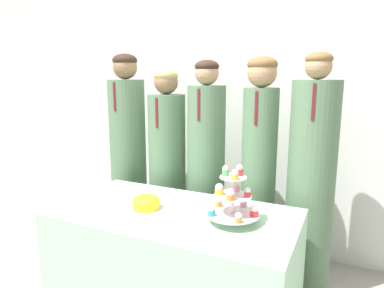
{
  "coord_description": "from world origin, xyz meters",
  "views": [
    {
      "loc": [
        0.91,
        -1.3,
        1.48
      ],
      "look_at": [
        0.1,
        0.41,
        1.11
      ],
      "focal_mm": 32.0,
      "sensor_mm": 36.0,
      "label": 1
    }
  ],
  "objects_px": {
    "student_0": "(128,160)",
    "student_4": "(310,186)",
    "cake_knife": "(135,219)",
    "cupcake_stand": "(233,198)",
    "round_cake": "(146,203)",
    "student_2": "(206,174)",
    "student_3": "(258,174)",
    "student_1": "(167,172)"
  },
  "relations": [
    {
      "from": "student_0",
      "to": "student_4",
      "type": "distance_m",
      "value": 1.47
    },
    {
      "from": "cake_knife",
      "to": "cupcake_stand",
      "type": "bearing_deg",
      "value": 37.93
    },
    {
      "from": "round_cake",
      "to": "cupcake_stand",
      "type": "height_order",
      "value": "cupcake_stand"
    },
    {
      "from": "student_0",
      "to": "student_2",
      "type": "height_order",
      "value": "student_0"
    },
    {
      "from": "round_cake",
      "to": "student_2",
      "type": "distance_m",
      "value": 0.69
    },
    {
      "from": "round_cake",
      "to": "student_3",
      "type": "height_order",
      "value": "student_3"
    },
    {
      "from": "cake_knife",
      "to": "student_2",
      "type": "distance_m",
      "value": 0.84
    },
    {
      "from": "round_cake",
      "to": "student_1",
      "type": "distance_m",
      "value": 0.72
    },
    {
      "from": "cupcake_stand",
      "to": "student_0",
      "type": "relative_size",
      "value": 0.19
    },
    {
      "from": "cake_knife",
      "to": "round_cake",
      "type": "bearing_deg",
      "value": 114.73
    },
    {
      "from": "cake_knife",
      "to": "student_4",
      "type": "height_order",
      "value": "student_4"
    },
    {
      "from": "cake_knife",
      "to": "student_2",
      "type": "height_order",
      "value": "student_2"
    },
    {
      "from": "student_2",
      "to": "student_4",
      "type": "xyz_separation_m",
      "value": [
        0.76,
        0.0,
        0.01
      ]
    },
    {
      "from": "student_1",
      "to": "student_3",
      "type": "distance_m",
      "value": 0.74
    },
    {
      "from": "student_1",
      "to": "student_0",
      "type": "bearing_deg",
      "value": 180.0
    },
    {
      "from": "student_0",
      "to": "round_cake",
      "type": "bearing_deg",
      "value": -47.84
    },
    {
      "from": "student_3",
      "to": "student_0",
      "type": "bearing_deg",
      "value": 180.0
    },
    {
      "from": "round_cake",
      "to": "student_2",
      "type": "xyz_separation_m",
      "value": [
        0.1,
        0.68,
        0.02
      ]
    },
    {
      "from": "student_1",
      "to": "student_3",
      "type": "height_order",
      "value": "student_3"
    },
    {
      "from": "cupcake_stand",
      "to": "student_4",
      "type": "xyz_separation_m",
      "value": [
        0.33,
        0.63,
        -0.07
      ]
    },
    {
      "from": "student_4",
      "to": "cupcake_stand",
      "type": "bearing_deg",
      "value": -117.59
    },
    {
      "from": "round_cake",
      "to": "cake_knife",
      "type": "xyz_separation_m",
      "value": [
        0.02,
        -0.15,
        -0.04
      ]
    },
    {
      "from": "cake_knife",
      "to": "student_0",
      "type": "bearing_deg",
      "value": 143.99
    },
    {
      "from": "student_3",
      "to": "round_cake",
      "type": "bearing_deg",
      "value": -126.24
    },
    {
      "from": "round_cake",
      "to": "student_4",
      "type": "distance_m",
      "value": 1.09
    },
    {
      "from": "student_0",
      "to": "student_2",
      "type": "xyz_separation_m",
      "value": [
        0.71,
        -0.0,
        -0.04
      ]
    },
    {
      "from": "student_0",
      "to": "student_4",
      "type": "xyz_separation_m",
      "value": [
        1.47,
        -0.0,
        -0.03
      ]
    },
    {
      "from": "student_2",
      "to": "student_4",
      "type": "distance_m",
      "value": 0.76
    },
    {
      "from": "cupcake_stand",
      "to": "student_4",
      "type": "relative_size",
      "value": 0.19
    },
    {
      "from": "cupcake_stand",
      "to": "student_2",
      "type": "xyz_separation_m",
      "value": [
        -0.42,
        0.63,
        -0.08
      ]
    },
    {
      "from": "cupcake_stand",
      "to": "student_2",
      "type": "relative_size",
      "value": 0.2
    },
    {
      "from": "student_2",
      "to": "cupcake_stand",
      "type": "bearing_deg",
      "value": -56.22
    },
    {
      "from": "cupcake_stand",
      "to": "student_0",
      "type": "bearing_deg",
      "value": 150.86
    },
    {
      "from": "cake_knife",
      "to": "student_1",
      "type": "xyz_separation_m",
      "value": [
        -0.26,
        0.83,
        0.03
      ]
    },
    {
      "from": "cake_knife",
      "to": "student_3",
      "type": "xyz_separation_m",
      "value": [
        0.48,
        0.83,
        0.11
      ]
    },
    {
      "from": "student_4",
      "to": "student_0",
      "type": "bearing_deg",
      "value": 180.0
    },
    {
      "from": "student_0",
      "to": "student_4",
      "type": "height_order",
      "value": "student_0"
    },
    {
      "from": "student_1",
      "to": "student_3",
      "type": "bearing_deg",
      "value": -0.0
    },
    {
      "from": "student_0",
      "to": "student_2",
      "type": "bearing_deg",
      "value": -0.0
    },
    {
      "from": "round_cake",
      "to": "student_1",
      "type": "bearing_deg",
      "value": 109.39
    },
    {
      "from": "round_cake",
      "to": "student_1",
      "type": "height_order",
      "value": "student_1"
    },
    {
      "from": "cake_knife",
      "to": "student_0",
      "type": "relative_size",
      "value": 0.16
    }
  ]
}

